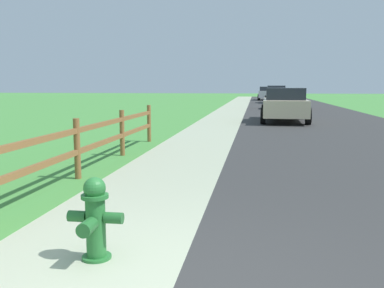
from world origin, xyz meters
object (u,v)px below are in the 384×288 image
(parked_car_red, at_px, (284,98))
(parked_car_silver, at_px, (267,93))
(parked_suv_beige, at_px, (284,104))
(fire_hydrant, at_px, (95,218))
(parked_car_white, at_px, (276,94))

(parked_car_red, relative_size, parked_car_silver, 0.92)
(parked_suv_beige, distance_m, parked_car_red, 10.46)
(fire_hydrant, relative_size, parked_car_white, 0.16)
(parked_car_red, bearing_deg, parked_car_white, 90.58)
(parked_car_red, bearing_deg, fire_hydrant, -97.35)
(parked_suv_beige, xyz_separation_m, parked_car_white, (0.56, 20.80, 0.02))
(fire_hydrant, xyz_separation_m, parked_suv_beige, (2.73, 15.88, 0.37))
(fire_hydrant, distance_m, parked_suv_beige, 16.12)
(parked_car_silver, bearing_deg, parked_car_white, -85.42)
(parked_car_silver, bearing_deg, parked_suv_beige, -89.88)
(fire_hydrant, height_order, parked_car_silver, parked_car_silver)
(parked_suv_beige, distance_m, parked_car_white, 20.81)
(parked_car_white, height_order, parked_car_silver, parked_car_white)
(parked_suv_beige, bearing_deg, fire_hydrant, -99.76)
(fire_hydrant, distance_m, parked_car_silver, 44.50)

